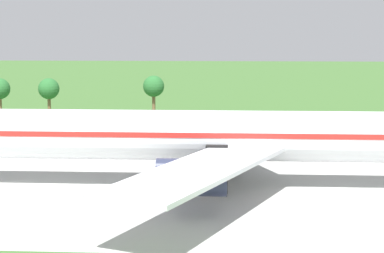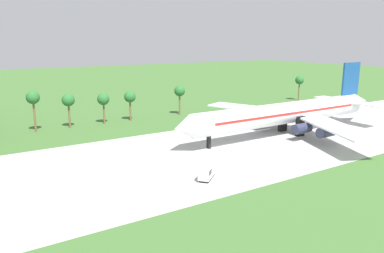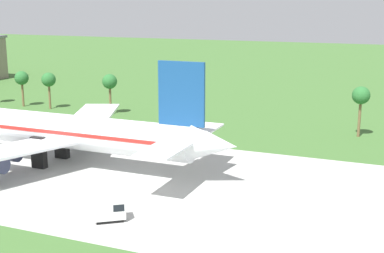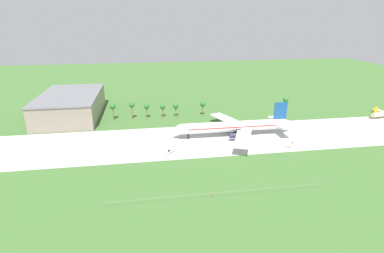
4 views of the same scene
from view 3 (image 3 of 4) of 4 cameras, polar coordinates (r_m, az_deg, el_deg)
name	(u,v)px [view 3 (image 3 of 4)]	position (r m, az deg, el deg)	size (l,w,h in m)	color
jet_airliner	(44,129)	(93.76, -15.56, -0.28)	(69.39, 56.61, 18.30)	white
baggage_tug	(110,209)	(68.06, -8.71, -8.74)	(4.32, 3.92, 2.89)	black
palm_tree_row	(48,77)	(141.09, -15.13, 5.09)	(119.87, 3.60, 11.38)	brown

